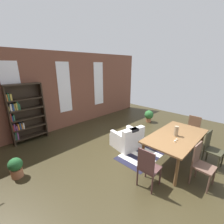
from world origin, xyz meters
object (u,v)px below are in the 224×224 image
(dining_table, at_px, (176,138))
(bookshelf_tall, at_px, (25,113))
(dining_chair_near_right, at_px, (211,148))
(potted_plant_by_shelf, at_px, (149,115))
(dining_chair_head_left, at_px, (148,167))
(armchair_white, at_px, (127,139))
(vase_on_table, at_px, (176,131))
(dining_chair_near_left, at_px, (201,163))
(potted_plant_corner, at_px, (16,167))
(dining_chair_head_right, at_px, (192,129))

(dining_table, distance_m, bookshelf_tall, 4.85)
(dining_chair_near_right, distance_m, potted_plant_by_shelf, 3.35)
(dining_table, relative_size, bookshelf_tall, 1.00)
(dining_chair_head_left, bearing_deg, bookshelf_tall, 104.78)
(dining_chair_near_right, xyz_separation_m, armchair_white, (-0.81, 2.14, -0.23))
(dining_chair_near_right, bearing_deg, vase_on_table, 123.56)
(dining_chair_head_left, height_order, armchair_white, dining_chair_head_left)
(dining_chair_near_left, height_order, bookshelf_tall, bookshelf_tall)
(dining_table, xyz_separation_m, dining_chair_head_left, (-1.37, -0.00, -0.19))
(vase_on_table, height_order, dining_chair_near_left, vase_on_table)
(dining_table, xyz_separation_m, dining_chair_near_left, (-0.45, -0.76, -0.19))
(vase_on_table, relative_size, bookshelf_tall, 0.14)
(potted_plant_by_shelf, bearing_deg, dining_chair_near_right, -120.46)
(bookshelf_tall, height_order, potted_plant_by_shelf, bookshelf_tall)
(dining_chair_near_left, height_order, dining_chair_near_right, same)
(dining_chair_head_left, xyz_separation_m, armchair_white, (1.02, 1.38, -0.23))
(bookshelf_tall, distance_m, armchair_white, 3.57)
(vase_on_table, height_order, potted_plant_by_shelf, vase_on_table)
(dining_chair_near_left, distance_m, armchair_white, 2.15)
(potted_plant_by_shelf, bearing_deg, dining_chair_head_left, -148.89)
(vase_on_table, relative_size, dining_chair_near_left, 0.29)
(dining_chair_near_left, relative_size, potted_plant_by_shelf, 1.71)
(dining_chair_near_right, bearing_deg, dining_table, 121.02)
(dining_chair_near_right, height_order, bookshelf_tall, bookshelf_tall)
(bookshelf_tall, bearing_deg, dining_table, -59.27)
(dining_table, distance_m, dining_chair_near_left, 0.90)
(potted_plant_corner, bearing_deg, dining_chair_head_right, -27.03)
(dining_chair_head_right, distance_m, dining_chair_near_right, 1.19)
(armchair_white, xyz_separation_m, potted_plant_by_shelf, (2.51, 0.75, 0.04))
(dining_table, bearing_deg, potted_plant_corner, 144.15)
(dining_chair_head_left, distance_m, potted_plant_by_shelf, 4.13)
(armchair_white, bearing_deg, dining_chair_near_left, -92.38)
(potted_plant_by_shelf, height_order, potted_plant_corner, potted_plant_by_shelf)
(vase_on_table, relative_size, dining_chair_head_left, 0.29)
(vase_on_table, bearing_deg, potted_plant_by_shelf, 44.02)
(dining_chair_head_right, bearing_deg, bookshelf_tall, 132.76)
(dining_chair_near_right, xyz_separation_m, bookshelf_tall, (-2.93, 4.92, 0.50))
(dining_chair_head_right, bearing_deg, dining_chair_head_left, -179.98)
(bookshelf_tall, relative_size, potted_plant_by_shelf, 3.61)
(armchair_white, height_order, potted_plant_by_shelf, armchair_white)
(dining_chair_near_right, height_order, potted_plant_by_shelf, dining_chair_near_right)
(dining_chair_near_right, relative_size, dining_chair_head_left, 1.00)
(dining_chair_head_right, bearing_deg, armchair_white, 141.45)
(armchair_white, bearing_deg, bookshelf_tall, 127.26)
(vase_on_table, xyz_separation_m, potted_plant_corner, (-3.25, 2.38, -0.64))
(vase_on_table, relative_size, dining_chair_near_right, 0.29)
(dining_chair_near_left, xyz_separation_m, potted_plant_by_shelf, (2.60, 2.89, -0.20))
(dining_chair_near_left, height_order, armchair_white, dining_chair_near_left)
(dining_chair_head_right, xyz_separation_m, dining_chair_near_right, (-0.92, -0.76, 0.00))
(dining_chair_near_left, xyz_separation_m, potted_plant_corner, (-2.85, 3.14, -0.25))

